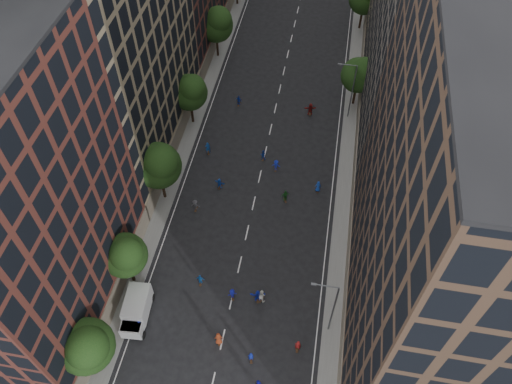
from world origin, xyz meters
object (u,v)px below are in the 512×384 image
at_px(streetlamp_far, 351,89).
at_px(cargo_van, 136,310).
at_px(skater_0, 141,325).
at_px(streetlamp_near, 332,307).
at_px(skater_1, 251,357).

relative_size(streetlamp_far, cargo_van, 1.68).
height_order(streetlamp_far, skater_0, streetlamp_far).
height_order(cargo_van, skater_0, cargo_van).
height_order(streetlamp_near, cargo_van, streetlamp_near).
distance_m(streetlamp_far, cargo_van, 40.35).
distance_m(skater_0, skater_1, 11.82).
bearing_deg(skater_0, skater_1, 151.86).
xyz_separation_m(cargo_van, skater_0, (0.81, -1.36, -0.52)).
relative_size(streetlamp_near, streetlamp_far, 1.00).
bearing_deg(streetlamp_far, streetlamp_near, -90.00).
xyz_separation_m(streetlamp_near, cargo_van, (-19.68, -2.04, -3.70)).
bearing_deg(cargo_van, streetlamp_far, 56.16).
bearing_deg(streetlamp_near, skater_0, -169.80).
height_order(streetlamp_far, cargo_van, streetlamp_far).
distance_m(streetlamp_near, skater_1, 9.53).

